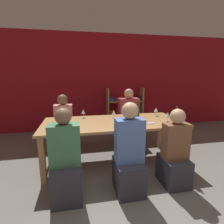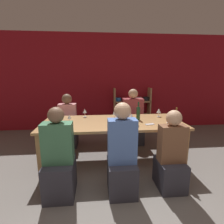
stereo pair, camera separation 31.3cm
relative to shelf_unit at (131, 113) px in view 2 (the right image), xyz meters
The scene contains 19 objects.
wall_back_red 1.12m from the shelf_unit, 163.47° to the left, with size 8.80×0.06×2.70m.
shelf_unit is the anchor object (origin of this frame).
dining_table 2.09m from the shelf_unit, 110.37° to the right, with size 2.42×1.06×0.77m.
mixing_bowl 2.29m from the shelf_unit, 102.27° to the right, with size 0.30×0.30×0.09m.
wine_bottle_green 2.44m from the shelf_unit, 84.79° to the right, with size 0.08×0.08×0.32m.
wine_bottle_dark 1.94m from the shelf_unit, 97.57° to the right, with size 0.07×0.07×0.33m.
wine_glass_red_a 1.74m from the shelf_unit, 82.92° to the right, with size 0.08×0.08×0.16m.
wine_glass_white_a 2.91m from the shelf_unit, 125.88° to the right, with size 0.08×0.08×0.16m.
wine_glass_white_b 2.03m from the shelf_unit, 128.14° to the right, with size 0.07×0.07×0.16m.
wine_glass_red_b 2.48m from the shelf_unit, 126.82° to the right, with size 0.07×0.07×0.14m.
wine_glass_empty_a 2.10m from the shelf_unit, 101.31° to the right, with size 0.07×0.07×0.15m.
wine_glass_white_c 2.18m from the shelf_unit, 84.26° to the right, with size 0.08×0.08×0.17m.
wine_glass_empty_b 1.88m from the shelf_unit, 111.18° to the right, with size 0.07×0.07×0.16m.
cell_phone 2.23m from the shelf_unit, 93.42° to the right, with size 0.16×0.10×0.01m.
person_near_a 2.89m from the shelf_unit, 103.69° to the right, with size 0.37×0.46×1.24m.
person_far_a 1.03m from the shelf_unit, 99.35° to the right, with size 0.46×0.57×1.26m.
person_near_b 3.16m from the shelf_unit, 118.31° to the right, with size 0.38×0.47×1.19m.
person_far_b 1.97m from the shelf_unit, 146.08° to the right, with size 0.38×0.47×1.17m.
person_near_c 2.77m from the shelf_unit, 89.80° to the right, with size 0.35×0.44×1.12m.
Camera 2 is at (-0.34, -1.28, 1.58)m, focal length 28.00 mm.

